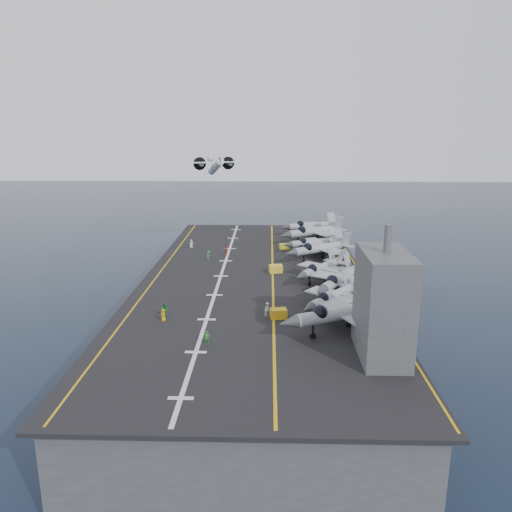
{
  "coord_description": "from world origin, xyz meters",
  "views": [
    {
      "loc": [
        2.32,
        -82.32,
        35.56
      ],
      "look_at": [
        0.0,
        4.0,
        13.0
      ],
      "focal_mm": 35.0,
      "sensor_mm": 36.0,
      "label": 1
    }
  ],
  "objects": [
    {
      "name": "fighter_jet_5",
      "position": [
        12.34,
        10.95,
        12.98
      ],
      "size": [
        17.89,
        16.51,
        5.17
      ],
      "primitive_type": null,
      "color": "gray",
      "rests_on": "flight_deck"
    },
    {
      "name": "landing_centerline",
      "position": [
        -6.0,
        0.0,
        10.42
      ],
      "size": [
        0.5,
        90.0,
        0.02
      ],
      "primitive_type": "cube",
      "color": "silver",
      "rests_on": "flight_deck"
    },
    {
      "name": "foul_line",
      "position": [
        3.0,
        0.0,
        10.42
      ],
      "size": [
        0.35,
        90.0,
        0.02
      ],
      "primitive_type": "cube",
      "color": "gold",
      "rests_on": "flight_deck"
    },
    {
      "name": "crew_5",
      "position": [
        -14.19,
        20.31,
        11.32
      ],
      "size": [
        1.24,
        1.32,
        1.84
      ],
      "primitive_type": "imported",
      "color": "silver",
      "rests_on": "flight_deck"
    },
    {
      "name": "transport_plane",
      "position": [
        -12.53,
        56.5,
        24.73
      ],
      "size": [
        23.11,
        19.12,
        4.69
      ],
      "primitive_type": null,
      "color": "silver"
    },
    {
      "name": "fighter_jet_1",
      "position": [
        11.76,
        -23.81,
        13.18
      ],
      "size": [
        19.08,
        16.57,
        5.57
      ],
      "primitive_type": null,
      "color": "#8D959D",
      "rests_on": "flight_deck"
    },
    {
      "name": "fighter_jet_7",
      "position": [
        12.38,
        25.76,
        13.2
      ],
      "size": [
        19.37,
        17.7,
        5.6
      ],
      "primitive_type": null,
      "color": "#989FA7",
      "rests_on": "flight_deck"
    },
    {
      "name": "crew_6",
      "position": [
        -4.95,
        -27.8,
        11.25
      ],
      "size": [
        1.21,
        1.05,
        1.7
      ],
      "primitive_type": "imported",
      "color": "#277E28",
      "rests_on": "flight_deck"
    },
    {
      "name": "fighter_jet_4",
      "position": [
        11.16,
        -1.79,
        12.69
      ],
      "size": [
        14.96,
        15.81,
        4.58
      ],
      "primitive_type": null,
      "color": "#9AA2AA",
      "rests_on": "flight_deck"
    },
    {
      "name": "flight_deck",
      "position": [
        0.0,
        0.0,
        10.2
      ],
      "size": [
        38.0,
        92.0,
        0.4
      ],
      "primitive_type": "cube",
      "color": "black",
      "rests_on": "hull"
    },
    {
      "name": "ground",
      "position": [
        0.0,
        0.0,
        0.0
      ],
      "size": [
        500.0,
        500.0,
        0.0
      ],
      "primitive_type": "plane",
      "color": "#142135",
      "rests_on": "ground"
    },
    {
      "name": "crew_7",
      "position": [
        2.17,
        -18.51,
        11.38
      ],
      "size": [
        1.19,
        1.39,
        1.96
      ],
      "primitive_type": "imported",
      "color": "white",
      "rests_on": "flight_deck"
    },
    {
      "name": "island_superstructure",
      "position": [
        15.0,
        -30.0,
        17.9
      ],
      "size": [
        5.0,
        10.0,
        15.0
      ],
      "primitive_type": null,
      "color": "#56595E",
      "rests_on": "flight_deck"
    },
    {
      "name": "crew_0",
      "position": [
        -11.66,
        -20.68,
        11.25
      ],
      "size": [
        1.23,
        1.13,
        1.7
      ],
      "primitive_type": "imported",
      "color": "gold",
      "rests_on": "flight_deck"
    },
    {
      "name": "hull",
      "position": [
        0.0,
        0.0,
        5.0
      ],
      "size": [
        36.0,
        90.0,
        10.0
      ],
      "primitive_type": "cube",
      "color": "#56595E",
      "rests_on": "ground"
    },
    {
      "name": "deck_edge_port",
      "position": [
        -17.0,
        0.0,
        10.42
      ],
      "size": [
        0.25,
        90.0,
        0.02
      ],
      "primitive_type": "cube",
      "color": "gold",
      "rests_on": "flight_deck"
    },
    {
      "name": "tow_cart_a",
      "position": [
        3.66,
        -19.17,
        11.05
      ],
      "size": [
        2.38,
        1.76,
        1.3
      ],
      "primitive_type": null,
      "color": "gold",
      "rests_on": "flight_deck"
    },
    {
      "name": "crew_3",
      "position": [
        -9.38,
        10.73,
        11.32
      ],
      "size": [
        1.12,
        1.3,
        1.83
      ],
      "primitive_type": "imported",
      "color": "#2D893E",
      "rests_on": "flight_deck"
    },
    {
      "name": "fighter_jet_8",
      "position": [
        12.63,
        33.88,
        12.88
      ],
      "size": [
        16.64,
        13.73,
        4.96
      ],
      "primitive_type": null,
      "color": "gray",
      "rests_on": "flight_deck"
    },
    {
      "name": "fighter_jet_2",
      "position": [
        11.51,
        -16.28,
        12.77
      ],
      "size": [
        15.58,
        16.33,
        4.73
      ],
      "primitive_type": null,
      "color": "#959CA6",
      "rests_on": "flight_deck"
    },
    {
      "name": "tow_cart_b",
      "position": [
        3.54,
        2.5,
        11.09
      ],
      "size": [
        2.51,
        1.87,
        1.37
      ],
      "primitive_type": null,
      "color": "yellow",
      "rests_on": "flight_deck"
    },
    {
      "name": "crew_4",
      "position": [
        -6.38,
        14.31,
        11.4
      ],
      "size": [
        0.83,
        1.22,
        2.01
      ],
      "primitive_type": "imported",
      "color": "red",
      "rests_on": "flight_deck"
    },
    {
      "name": "fighter_jet_6",
      "position": [
        11.77,
        17.34,
        12.65
      ],
      "size": [
        15.28,
        13.01,
        4.49
      ],
      "primitive_type": null,
      "color": "gray",
      "rests_on": "flight_deck"
    },
    {
      "name": "crew_2",
      "position": [
        -11.76,
        -19.13,
        11.33
      ],
      "size": [
        1.29,
        1.03,
        1.87
      ],
      "primitive_type": "imported",
      "color": "#198024",
      "rests_on": "flight_deck"
    },
    {
      "name": "fighter_jet_3",
      "position": [
        13.39,
        -8.57,
        12.92
      ],
      "size": [
        15.77,
        17.44,
        5.05
      ],
      "primitive_type": null,
      "color": "#949CA4",
      "rests_on": "flight_deck"
    },
    {
      "name": "deck_edge_stbd",
      "position": [
        18.5,
        0.0,
        10.42
      ],
      "size": [
        0.25,
        90.0,
        0.02
      ],
      "primitive_type": "cube",
      "color": "gold",
      "rests_on": "flight_deck"
    },
    {
      "name": "tow_cart_c",
      "position": [
        5.53,
        19.8,
        10.98
      ],
      "size": [
        2.21,
        1.76,
        1.16
      ],
      "primitive_type": null,
      "color": "yellow",
      "rests_on": "flight_deck"
    }
  ]
}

